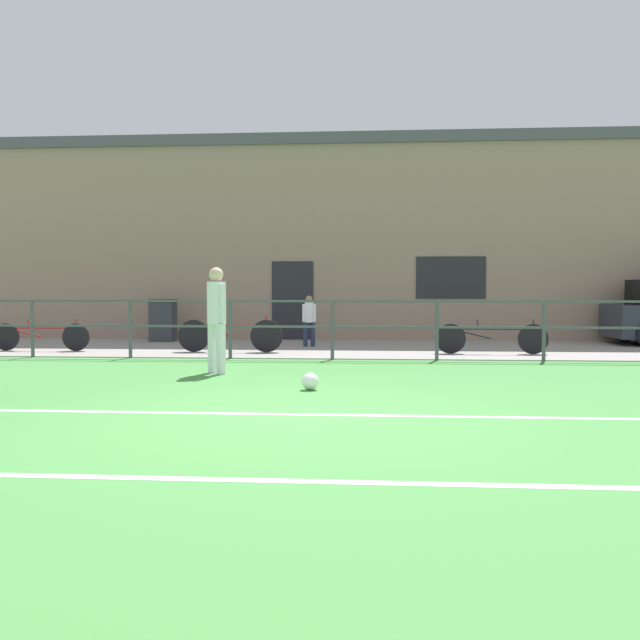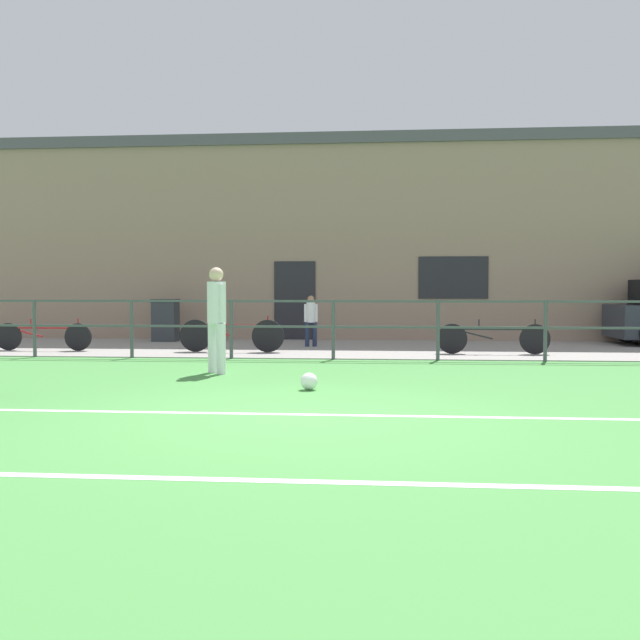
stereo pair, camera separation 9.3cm
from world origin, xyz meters
name	(u,v)px [view 2 (the right image)]	position (x,y,z in m)	size (l,w,h in m)	color
ground	(297,418)	(0.00, 0.00, -0.02)	(60.00, 44.00, 0.04)	#478C42
field_line_touchline	(298,414)	(0.00, 0.10, 0.00)	(36.00, 0.11, 0.00)	white
field_line_hash	(256,480)	(0.00, -2.49, 0.00)	(36.00, 0.11, 0.00)	white
pavement_strip	(340,348)	(0.00, 8.50, 0.01)	(48.00, 5.00, 0.02)	gray
perimeter_fence	(333,321)	(0.00, 6.00, 0.75)	(36.07, 0.07, 1.15)	#474C51
clubhouse_facade	(348,240)	(0.00, 12.20, 2.75)	(28.00, 2.56, 5.49)	gray
player_striker	(217,313)	(-1.73, 3.66, 0.97)	(0.37, 0.36, 1.71)	white
soccer_ball_match	(309,381)	(-0.06, 1.93, 0.12)	(0.23, 0.23, 0.23)	white
spectator_child	(311,318)	(-0.71, 8.78, 0.70)	(0.32, 0.21, 1.19)	#232D4C
bicycle_parked_0	(43,336)	(-6.43, 7.20, 0.34)	(2.18, 0.04, 0.71)	black
bicycle_parked_1	(231,335)	(-2.26, 7.20, 0.38)	(2.26, 0.04, 0.78)	black
bicycle_parked_2	(493,338)	(3.23, 7.20, 0.35)	(2.31, 0.04, 0.72)	black
trash_bin_0	(166,320)	(-4.60, 10.10, 0.57)	(0.64, 0.54, 1.09)	#33383D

